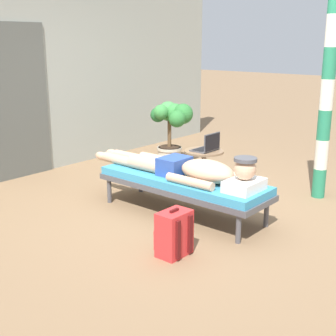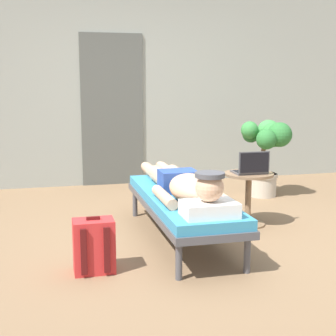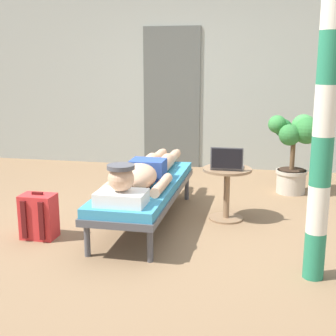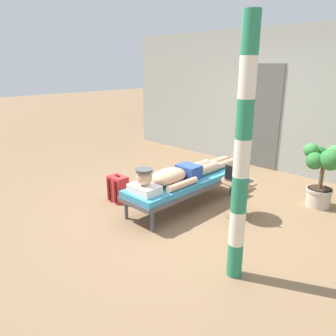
{
  "view_description": "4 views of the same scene",
  "coord_description": "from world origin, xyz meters",
  "px_view_note": "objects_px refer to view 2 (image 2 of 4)",
  "views": [
    {
      "loc": [
        -3.86,
        -3.02,
        1.83
      ],
      "look_at": [
        -0.24,
        0.04,
        0.52
      ],
      "focal_mm": 50.15,
      "sensor_mm": 36.0,
      "label": 1
    },
    {
      "loc": [
        -1.26,
        -4.08,
        1.39
      ],
      "look_at": [
        -0.19,
        0.13,
        0.62
      ],
      "focal_mm": 51.82,
      "sensor_mm": 36.0,
      "label": 2
    },
    {
      "loc": [
        0.97,
        -4.22,
        1.54
      ],
      "look_at": [
        0.08,
        0.08,
        0.53
      ],
      "focal_mm": 49.44,
      "sensor_mm": 36.0,
      "label": 3
    },
    {
      "loc": [
        2.88,
        -3.42,
        2.02
      ],
      "look_at": [
        -0.33,
        -0.17,
        0.57
      ],
      "focal_mm": 34.9,
      "sensor_mm": 36.0,
      "label": 4
    }
  ],
  "objects_px": {
    "side_table": "(248,190)",
    "potted_plant": "(267,147)",
    "laptop": "(251,168)",
    "backpack": "(94,246)",
    "lounge_chair": "(181,202)",
    "person_reclining": "(184,185)"
  },
  "relations": [
    {
      "from": "side_table",
      "to": "backpack",
      "type": "distance_m",
      "value": 1.81
    },
    {
      "from": "lounge_chair",
      "to": "side_table",
      "type": "xyz_separation_m",
      "value": [
        0.76,
        0.28,
        0.01
      ]
    },
    {
      "from": "side_table",
      "to": "potted_plant",
      "type": "relative_size",
      "value": 0.56
    },
    {
      "from": "side_table",
      "to": "laptop",
      "type": "distance_m",
      "value": 0.23
    },
    {
      "from": "backpack",
      "to": "potted_plant",
      "type": "relative_size",
      "value": 0.45
    },
    {
      "from": "lounge_chair",
      "to": "backpack",
      "type": "distance_m",
      "value": 1.02
    },
    {
      "from": "person_reclining",
      "to": "lounge_chair",
      "type": "bearing_deg",
      "value": 90.0
    },
    {
      "from": "side_table",
      "to": "potted_plant",
      "type": "xyz_separation_m",
      "value": [
        0.72,
        1.1,
        0.26
      ]
    },
    {
      "from": "backpack",
      "to": "potted_plant",
      "type": "bearing_deg",
      "value": 40.12
    },
    {
      "from": "lounge_chair",
      "to": "potted_plant",
      "type": "distance_m",
      "value": 2.04
    },
    {
      "from": "side_table",
      "to": "laptop",
      "type": "relative_size",
      "value": 1.69
    },
    {
      "from": "backpack",
      "to": "person_reclining",
      "type": "bearing_deg",
      "value": 30.09
    },
    {
      "from": "side_table",
      "to": "laptop",
      "type": "bearing_deg",
      "value": -90.0
    },
    {
      "from": "person_reclining",
      "to": "side_table",
      "type": "distance_m",
      "value": 0.86
    },
    {
      "from": "side_table",
      "to": "backpack",
      "type": "bearing_deg",
      "value": -152.1
    },
    {
      "from": "person_reclining",
      "to": "laptop",
      "type": "xyz_separation_m",
      "value": [
        0.76,
        0.31,
        0.06
      ]
    },
    {
      "from": "backpack",
      "to": "potted_plant",
      "type": "xyz_separation_m",
      "value": [
        2.31,
        1.95,
        0.42
      ]
    },
    {
      "from": "side_table",
      "to": "backpack",
      "type": "height_order",
      "value": "side_table"
    },
    {
      "from": "person_reclining",
      "to": "side_table",
      "type": "relative_size",
      "value": 4.15
    },
    {
      "from": "person_reclining",
      "to": "laptop",
      "type": "bearing_deg",
      "value": 22.17
    },
    {
      "from": "laptop",
      "to": "potted_plant",
      "type": "bearing_deg",
      "value": 58.13
    },
    {
      "from": "lounge_chair",
      "to": "laptop",
      "type": "bearing_deg",
      "value": 16.5
    }
  ]
}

